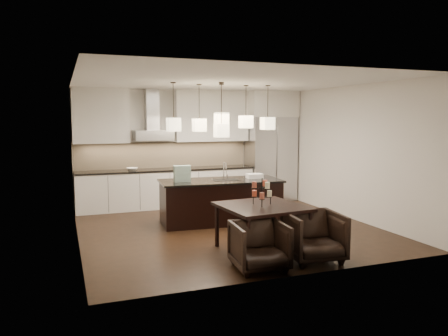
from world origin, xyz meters
name	(u,v)px	position (x,y,z in m)	size (l,w,h in m)	color
floor	(228,228)	(0.00, 0.00, -0.01)	(5.50, 5.50, 0.02)	black
ceiling	(228,81)	(0.00, 0.00, 2.81)	(5.50, 5.50, 0.02)	white
wall_back	(188,147)	(0.00, 2.76, 1.40)	(5.50, 0.02, 2.80)	silver
wall_front	(303,173)	(0.00, -2.76, 1.40)	(5.50, 0.02, 2.80)	silver
wall_left	(75,161)	(-2.76, 0.00, 1.40)	(0.02, 5.50, 2.80)	silver
wall_right	(349,152)	(2.76, 0.00, 1.40)	(0.02, 5.50, 2.80)	silver
refrigerator	(270,159)	(2.10, 2.38, 1.07)	(1.20, 0.72, 2.15)	#B7B7BA
fridge_panel	(271,104)	(2.10, 2.38, 2.47)	(1.26, 0.72, 0.65)	silver
lower_cabinets	(167,189)	(-0.62, 2.43, 0.44)	(4.21, 0.62, 0.88)	silver
countertop	(167,170)	(-0.62, 2.43, 0.90)	(4.21, 0.66, 0.04)	black
backsplash	(164,155)	(-0.62, 2.73, 1.24)	(4.21, 0.02, 0.63)	tan
upper_cab_left	(101,116)	(-2.10, 2.57, 2.17)	(1.25, 0.35, 1.25)	silver
upper_cab_right	(211,116)	(0.55, 2.57, 2.17)	(1.86, 0.35, 1.25)	silver
hood_canopy	(153,135)	(-0.93, 2.48, 1.72)	(0.90, 0.52, 0.24)	#B7B7BA
hood_chimney	(152,110)	(-0.93, 2.59, 2.32)	(0.30, 0.28, 0.96)	#B7B7BA
fruit_bowl	(132,169)	(-1.45, 2.38, 0.95)	(0.26, 0.26, 0.06)	silver
island_body	(221,202)	(0.04, 0.51, 0.42)	(2.37, 0.95, 0.83)	black
island_top	(221,181)	(0.04, 0.51, 0.85)	(2.44, 1.02, 0.04)	black
faucet	(224,170)	(0.14, 0.59, 1.05)	(0.09, 0.23, 0.36)	silver
tote_bag	(182,174)	(-0.76, 0.52, 1.03)	(0.32, 0.17, 0.32)	#225636
food_container	(254,176)	(0.79, 0.50, 0.92)	(0.32, 0.23, 0.09)	silver
dining_table	(262,228)	(-0.02, -1.56, 0.37)	(1.24, 1.24, 0.74)	black
candelabra	(262,192)	(-0.02, -1.56, 0.96)	(0.36, 0.36, 0.44)	black
candle_a	(269,194)	(0.12, -1.55, 0.92)	(0.08, 0.08, 0.10)	beige
candle_b	(254,193)	(-0.10, -1.45, 0.92)	(0.08, 0.08, 0.10)	#C0472E
candle_c	(262,196)	(-0.08, -1.69, 0.92)	(0.08, 0.08, 0.10)	#A04A37
candle_d	(265,183)	(0.08, -1.46, 1.08)	(0.08, 0.08, 0.10)	#C0472E
candle_e	(254,185)	(-0.15, -1.55, 1.08)	(0.08, 0.08, 0.10)	#A04A37
candle_f	(267,185)	(0.01, -1.69, 1.08)	(0.08, 0.08, 0.10)	beige
armchair_left	(259,246)	(-0.42, -2.34, 0.34)	(0.72, 0.74, 0.68)	black
armchair_right	(314,236)	(0.51, -2.26, 0.37)	(0.78, 0.81, 0.74)	black
pendant_a	(174,125)	(-0.92, 0.52, 2.00)	(0.24, 0.24, 0.26)	beige
pendant_b	(199,125)	(-0.33, 0.75, 1.98)	(0.24, 0.24, 0.26)	beige
pendant_c	(221,119)	(0.06, 0.51, 2.10)	(0.24, 0.24, 0.26)	beige
pendant_d	(246,122)	(0.68, 0.72, 2.04)	(0.24, 0.24, 0.26)	beige
pendant_e	(268,123)	(1.10, 0.53, 2.01)	(0.24, 0.24, 0.26)	beige
pendant_f	(221,130)	(-0.07, 0.17, 1.88)	(0.24, 0.24, 0.26)	beige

